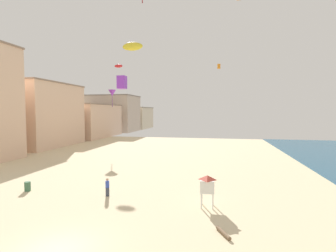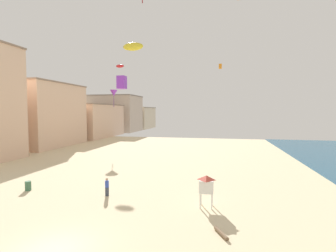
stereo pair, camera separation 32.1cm
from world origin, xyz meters
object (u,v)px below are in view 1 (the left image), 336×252
at_px(kite_purple_box, 122,82).
at_px(kite_purple_delta, 112,93).
at_px(kite_flyer, 107,186).
at_px(driftwood_log, 223,233).
at_px(kite_red_parafoil, 118,66).
at_px(lifeguard_stand, 207,184).
at_px(kite_yellow_parafoil, 133,46).
at_px(beach_trash_bin, 28,186).
at_px(kite_orange_box_2, 219,66).

relative_size(kite_purple_box, kite_purple_delta, 0.35).
relative_size(kite_flyer, driftwood_log, 1.05).
bearing_deg(driftwood_log, kite_purple_delta, 123.37).
height_order(kite_flyer, kite_red_parafoil, kite_red_parafoil).
bearing_deg(kite_purple_delta, kite_purple_box, -64.43).
xyz_separation_m(lifeguard_stand, driftwood_log, (1.17, -4.47, -1.72)).
height_order(kite_flyer, kite_yellow_parafoil, kite_yellow_parafoil).
bearing_deg(beach_trash_bin, kite_flyer, 0.70).
distance_m(kite_orange_box_2, kite_red_parafoil, 18.89).
bearing_deg(driftwood_log, beach_trash_bin, 164.29).
relative_size(kite_flyer, kite_red_parafoil, 1.02).
distance_m(driftwood_log, kite_purple_box, 16.08).
bearing_deg(kite_red_parafoil, driftwood_log, -57.71).
distance_m(driftwood_log, kite_purple_delta, 40.77).
distance_m(kite_flyer, kite_red_parafoil, 30.70).
height_order(beach_trash_bin, kite_yellow_parafoil, kite_yellow_parafoil).
height_order(kite_purple_box, kite_purple_delta, kite_purple_delta).
distance_m(lifeguard_stand, kite_red_parafoil, 34.58).
bearing_deg(kite_orange_box_2, kite_red_parafoil, -176.10).
xyz_separation_m(kite_flyer, kite_purple_box, (0.53, 2.46, 9.55)).
bearing_deg(kite_purple_delta, beach_trash_bin, -83.27).
xyz_separation_m(kite_orange_box_2, kite_purple_delta, (-21.28, 1.20, -4.42)).
relative_size(lifeguard_stand, kite_orange_box_2, 3.02).
distance_m(kite_flyer, kite_purple_delta, 31.55).
height_order(lifeguard_stand, kite_purple_box, kite_purple_box).
bearing_deg(beach_trash_bin, kite_purple_delta, 96.73).
height_order(beach_trash_bin, kite_purple_delta, kite_purple_delta).
bearing_deg(driftwood_log, kite_yellow_parafoil, 126.95).
bearing_deg(kite_red_parafoil, kite_purple_delta, 134.59).
distance_m(kite_orange_box_2, kite_purple_delta, 21.77).
xyz_separation_m(kite_flyer, kite_yellow_parafoil, (-0.63, 9.03, 14.68)).
bearing_deg(kite_yellow_parafoil, kite_orange_box_2, 58.72).
distance_m(kite_purple_delta, kite_red_parafoil, 6.02).
bearing_deg(kite_flyer, kite_red_parafoil, -28.53).
bearing_deg(kite_orange_box_2, kite_purple_box, -111.37).
distance_m(kite_flyer, kite_purple_box, 9.88).
bearing_deg(kite_orange_box_2, lifeguard_stand, -91.90).
height_order(kite_flyer, lifeguard_stand, lifeguard_stand).
xyz_separation_m(lifeguard_stand, kite_purple_delta, (-20.38, 28.25, 9.56)).
height_order(lifeguard_stand, beach_trash_bin, lifeguard_stand).
bearing_deg(kite_orange_box_2, kite_flyer, -110.54).
relative_size(kite_purple_box, kite_yellow_parafoil, 0.48).
distance_m(beach_trash_bin, kite_purple_delta, 29.84).
bearing_deg(kite_purple_delta, kite_orange_box_2, -3.22).
bearing_deg(kite_purple_box, lifeguard_stand, -21.06).
relative_size(kite_purple_delta, kite_red_parafoil, 2.18).
bearing_deg(kite_purple_box, kite_orange_box_2, 68.63).
relative_size(beach_trash_bin, kite_yellow_parafoil, 0.35).
height_order(lifeguard_stand, kite_orange_box_2, kite_orange_box_2).
bearing_deg(driftwood_log, kite_flyer, 152.57).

